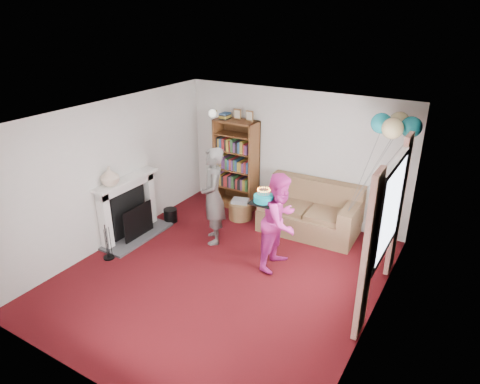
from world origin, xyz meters
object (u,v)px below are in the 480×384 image
Objects in this scene: bookcase at (237,165)px; sofa at (311,213)px; birthday_cake at (264,198)px; person_magenta at (280,221)px; person_striped at (213,196)px.

bookcase is 1.17× the size of sofa.
birthday_cake is at bearing -100.57° from sofa.
sofa is 4.79× the size of birthday_cake.
birthday_cake is at bearing 119.31° from person_magenta.
person_magenta is at bearing -42.26° from bookcase.
person_magenta is (1.35, -0.13, -0.07)m from person_striped.
bookcase is 1.18× the size of person_striped.
birthday_cake is at bearing 39.73° from person_striped.
person_striped reaches higher than sofa.
person_magenta reaches higher than sofa.
bookcase is at bearing 158.03° from person_striped.
person_striped is 4.74× the size of birthday_cake.
birthday_cake is (-0.22, -1.49, 0.83)m from sofa.
bookcase reaches higher than sofa.
bookcase is 2.31m from birthday_cake.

